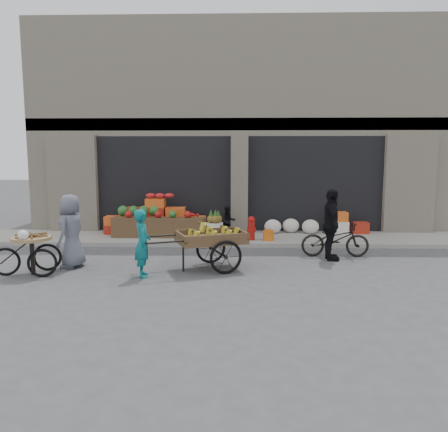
{
  "coord_description": "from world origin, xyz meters",
  "views": [
    {
      "loc": [
        -0.1,
        -9.13,
        2.54
      ],
      "look_at": [
        -0.4,
        1.54,
        1.1
      ],
      "focal_mm": 35.0,
      "sensor_mm": 36.0,
      "label": 1
    }
  ],
  "objects_px": {
    "fire_hydrant": "(251,227)",
    "tricycle_cart": "(32,249)",
    "vendor_grey": "(71,231)",
    "seated_person": "(228,221)",
    "bicycle": "(335,239)",
    "cyclist": "(331,225)",
    "pineapple_bin": "(214,231)",
    "orange_bucket": "(268,235)",
    "banana_cart": "(209,236)",
    "vendor_woman": "(143,243)"
  },
  "relations": [
    {
      "from": "pineapple_bin",
      "to": "orange_bucket",
      "type": "xyz_separation_m",
      "value": [
        1.6,
        -0.1,
        -0.1
      ]
    },
    {
      "from": "vendor_grey",
      "to": "vendor_woman",
      "type": "bearing_deg",
      "value": 78.76
    },
    {
      "from": "pineapple_bin",
      "to": "cyclist",
      "type": "xyz_separation_m",
      "value": [
        2.99,
        -2.04,
        0.52
      ]
    },
    {
      "from": "seated_person",
      "to": "bicycle",
      "type": "bearing_deg",
      "value": -48.73
    },
    {
      "from": "pineapple_bin",
      "to": "vendor_woman",
      "type": "relative_size",
      "value": 0.36
    },
    {
      "from": "banana_cart",
      "to": "bicycle",
      "type": "xyz_separation_m",
      "value": [
        3.16,
        1.37,
        -0.32
      ]
    },
    {
      "from": "vendor_woman",
      "to": "cyclist",
      "type": "distance_m",
      "value": 4.63
    },
    {
      "from": "seated_person",
      "to": "bicycle",
      "type": "distance_m",
      "value": 3.58
    },
    {
      "from": "tricycle_cart",
      "to": "vendor_grey",
      "type": "height_order",
      "value": "vendor_grey"
    },
    {
      "from": "tricycle_cart",
      "to": "vendor_woman",
      "type": "bearing_deg",
      "value": -15.11
    },
    {
      "from": "fire_hydrant",
      "to": "tricycle_cart",
      "type": "distance_m",
      "value": 6.02
    },
    {
      "from": "bicycle",
      "to": "vendor_woman",
      "type": "bearing_deg",
      "value": 115.61
    },
    {
      "from": "cyclist",
      "to": "tricycle_cart",
      "type": "bearing_deg",
      "value": 104.33
    },
    {
      "from": "orange_bucket",
      "to": "tricycle_cart",
      "type": "distance_m",
      "value": 6.42
    },
    {
      "from": "banana_cart",
      "to": "bicycle",
      "type": "relative_size",
      "value": 1.58
    },
    {
      "from": "fire_hydrant",
      "to": "orange_bucket",
      "type": "bearing_deg",
      "value": -5.71
    },
    {
      "from": "pineapple_bin",
      "to": "orange_bucket",
      "type": "height_order",
      "value": "pineapple_bin"
    },
    {
      "from": "vendor_grey",
      "to": "bicycle",
      "type": "height_order",
      "value": "vendor_grey"
    },
    {
      "from": "bicycle",
      "to": "orange_bucket",
      "type": "bearing_deg",
      "value": 47.5
    },
    {
      "from": "seated_person",
      "to": "vendor_woman",
      "type": "bearing_deg",
      "value": -122.21
    },
    {
      "from": "fire_hydrant",
      "to": "tricycle_cart",
      "type": "relative_size",
      "value": 0.49
    },
    {
      "from": "pineapple_bin",
      "to": "orange_bucket",
      "type": "distance_m",
      "value": 1.61
    },
    {
      "from": "fire_hydrant",
      "to": "seated_person",
      "type": "relative_size",
      "value": 0.76
    },
    {
      "from": "banana_cart",
      "to": "cyclist",
      "type": "relative_size",
      "value": 1.52
    },
    {
      "from": "bicycle",
      "to": "cyclist",
      "type": "height_order",
      "value": "cyclist"
    },
    {
      "from": "fire_hydrant",
      "to": "vendor_woman",
      "type": "relative_size",
      "value": 0.49
    },
    {
      "from": "orange_bucket",
      "to": "bicycle",
      "type": "xyz_separation_m",
      "value": [
        1.59,
        -1.54,
        0.18
      ]
    },
    {
      "from": "tricycle_cart",
      "to": "vendor_grey",
      "type": "bearing_deg",
      "value": 33.65
    },
    {
      "from": "pineapple_bin",
      "to": "bicycle",
      "type": "height_order",
      "value": "bicycle"
    },
    {
      "from": "pineapple_bin",
      "to": "seated_person",
      "type": "relative_size",
      "value": 0.56
    },
    {
      "from": "vendor_grey",
      "to": "tricycle_cart",
      "type": "bearing_deg",
      "value": -31.93
    },
    {
      "from": "banana_cart",
      "to": "fire_hydrant",
      "type": "bearing_deg",
      "value": 48.8
    },
    {
      "from": "tricycle_cart",
      "to": "bicycle",
      "type": "bearing_deg",
      "value": 2.47
    },
    {
      "from": "vendor_grey",
      "to": "cyclist",
      "type": "bearing_deg",
      "value": 109.42
    },
    {
      "from": "pineapple_bin",
      "to": "banana_cart",
      "type": "relative_size",
      "value": 0.19
    },
    {
      "from": "pineapple_bin",
      "to": "bicycle",
      "type": "relative_size",
      "value": 0.3
    },
    {
      "from": "fire_hydrant",
      "to": "bicycle",
      "type": "bearing_deg",
      "value": -37.23
    },
    {
      "from": "banana_cart",
      "to": "bicycle",
      "type": "bearing_deg",
      "value": 2.12
    },
    {
      "from": "pineapple_bin",
      "to": "seated_person",
      "type": "distance_m",
      "value": 0.75
    },
    {
      "from": "fire_hydrant",
      "to": "cyclist",
      "type": "relative_size",
      "value": 0.4
    },
    {
      "from": "seated_person",
      "to": "tricycle_cart",
      "type": "height_order",
      "value": "seated_person"
    },
    {
      "from": "fire_hydrant",
      "to": "tricycle_cart",
      "type": "xyz_separation_m",
      "value": [
        -4.88,
        -3.53,
        0.06
      ]
    },
    {
      "from": "tricycle_cart",
      "to": "orange_bucket",
      "type": "bearing_deg",
      "value": 19.8
    },
    {
      "from": "tricycle_cart",
      "to": "cyclist",
      "type": "xyz_separation_m",
      "value": [
        6.78,
        1.54,
        0.33
      ]
    },
    {
      "from": "banana_cart",
      "to": "cyclist",
      "type": "xyz_separation_m",
      "value": [
        2.96,
        0.97,
        0.12
      ]
    },
    {
      "from": "seated_person",
      "to": "vendor_grey",
      "type": "xyz_separation_m",
      "value": [
        -3.55,
        -3.51,
        0.26
      ]
    },
    {
      "from": "vendor_grey",
      "to": "cyclist",
      "type": "relative_size",
      "value": 0.95
    },
    {
      "from": "orange_bucket",
      "to": "seated_person",
      "type": "relative_size",
      "value": 0.34
    },
    {
      "from": "tricycle_cart",
      "to": "cyclist",
      "type": "relative_size",
      "value": 0.82
    },
    {
      "from": "tricycle_cart",
      "to": "vendor_grey",
      "type": "relative_size",
      "value": 0.86
    }
  ]
}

